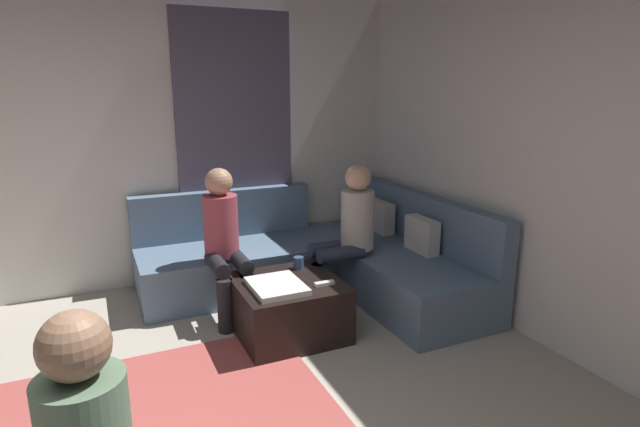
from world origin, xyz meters
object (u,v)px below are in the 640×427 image
Objects in this scene: coffee_mug at (299,263)px; sectional_couch at (324,260)px; ottoman at (288,307)px; game_remote at (324,283)px; person_on_couch_side at (224,237)px; person_on_couch_back at (347,229)px.

sectional_couch is at bearing 136.09° from coffee_mug.
game_remote is at bearing 50.71° from ottoman.
ottoman is 0.63× the size of person_on_couch_side.
ottoman is 0.76m from person_on_couch_side.
ottoman is 8.00× the size of coffee_mug.
sectional_couch is 3.36× the size of ottoman.
game_remote is 0.72m from person_on_couch_back.
ottoman is 0.63× the size of person_on_couch_back.
sectional_couch is 26.84× the size of coffee_mug.
coffee_mug is 0.08× the size of person_on_couch_side.
coffee_mug is 0.40m from game_remote.
coffee_mug is at bearing 149.27° from person_on_couch_side.
person_on_couch_back is (-0.51, 0.45, 0.23)m from game_remote.
game_remote is 0.12× the size of person_on_couch_side.
person_on_couch_back reaches higher than coffee_mug.
person_on_couch_side is (-0.70, -0.55, 0.23)m from game_remote.
person_on_couch_back and person_on_couch_side have the same top height.
coffee_mug is at bearing -174.29° from game_remote.
ottoman is 0.36m from game_remote.
game_remote is at bearing 128.08° from person_on_couch_side.
person_on_couch_back is (-0.33, 0.67, 0.45)m from ottoman.
person_on_couch_back is at bearing 9.28° from sectional_couch.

